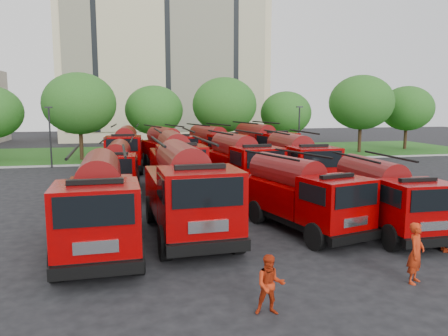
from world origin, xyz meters
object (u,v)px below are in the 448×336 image
at_px(fire_truck_10, 214,147).
at_px(fire_truck_4, 117,168).
at_px(fire_truck_3, 383,196).
at_px(fire_truck_11, 262,146).
at_px(fire_truck_6, 240,162).
at_px(fire_truck_8, 126,149).
at_px(fire_truck_7, 296,162).
at_px(fire_truck_0, 100,204).
at_px(firefighter_5, 369,188).
at_px(firefighter_3, 378,218).
at_px(fire_truck_9, 168,149).
at_px(fire_truck_5, 176,161).
at_px(firefighter_1, 270,314).
at_px(firefighter_0, 414,283).
at_px(firefighter_2, 444,252).
at_px(fire_truck_2, 300,194).
at_px(fire_truck_1, 187,190).
at_px(firefighter_4, 114,219).

bearing_deg(fire_truck_10, fire_truck_4, -143.87).
relative_size(fire_truck_3, fire_truck_11, 0.79).
bearing_deg(fire_truck_6, fire_truck_8, 117.53).
xyz_separation_m(fire_truck_6, fire_truck_7, (3.46, -0.54, -0.00)).
xyz_separation_m(fire_truck_0, fire_truck_4, (0.38, 10.41, -0.19)).
bearing_deg(firefighter_5, firefighter_3, 75.82).
bearing_deg(fire_truck_9, fire_truck_5, -105.79).
bearing_deg(fire_truck_9, fire_truck_0, -116.02).
relative_size(fire_truck_5, firefighter_1, 5.07).
distance_m(fire_truck_8, firefighter_0, 26.54).
relative_size(fire_truck_3, firefighter_0, 3.56).
relative_size(fire_truck_7, firefighter_1, 4.87).
xyz_separation_m(fire_truck_6, firefighter_2, (4.35, -12.80, -1.73)).
bearing_deg(fire_truck_9, firefighter_3, -78.73).
distance_m(fire_truck_2, fire_truck_4, 12.26).
height_order(firefighter_2, firefighter_3, firefighter_3).
xyz_separation_m(fire_truck_10, fire_truck_11, (3.97, -0.77, 0.08)).
xyz_separation_m(fire_truck_6, fire_truck_11, (4.26, 9.36, 0.10)).
distance_m(fire_truck_1, fire_truck_9, 18.06).
height_order(fire_truck_2, fire_truck_8, fire_truck_8).
bearing_deg(firefighter_4, fire_truck_1, 176.59).
xyz_separation_m(fire_truck_1, fire_truck_7, (7.92, 8.01, -0.10)).
relative_size(fire_truck_5, firefighter_2, 5.09).
distance_m(fire_truck_8, fire_truck_11, 11.29).
bearing_deg(fire_truck_2, firefighter_2, -57.62).
height_order(fire_truck_0, firefighter_2, fire_truck_0).
relative_size(fire_truck_3, fire_truck_10, 0.82).
bearing_deg(fire_truck_3, fire_truck_5, 125.37).
xyz_separation_m(fire_truck_4, fire_truck_9, (3.82, 8.97, 0.19)).
relative_size(fire_truck_7, firefighter_0, 4.12).
relative_size(fire_truck_5, firefighter_4, 4.80).
bearing_deg(firefighter_0, fire_truck_8, 71.25).
height_order(fire_truck_10, firefighter_5, fire_truck_10).
distance_m(fire_truck_6, fire_truck_10, 10.13).
relative_size(fire_truck_8, firefighter_4, 4.71).
height_order(fire_truck_5, firefighter_3, fire_truck_5).
xyz_separation_m(fire_truck_1, firefighter_2, (8.81, -4.25, -1.84)).
relative_size(fire_truck_0, fire_truck_11, 0.91).
xyz_separation_m(fire_truck_9, firefighter_2, (7.96, -22.28, -1.73)).
bearing_deg(fire_truck_8, fire_truck_3, -59.00).
relative_size(fire_truck_6, firefighter_0, 4.25).
bearing_deg(firefighter_1, fire_truck_9, 101.38).
distance_m(fire_truck_7, firefighter_5, 5.04).
height_order(firefighter_3, firefighter_4, firefighter_4).
relative_size(fire_truck_8, firefighter_3, 4.84).
height_order(fire_truck_4, fire_truck_8, fire_truck_8).
bearing_deg(fire_truck_8, fire_truck_4, -89.42).
xyz_separation_m(fire_truck_1, firefighter_4, (-3.06, 3.07, -1.84)).
bearing_deg(firefighter_4, fire_truck_5, -78.07).
bearing_deg(fire_truck_4, fire_truck_8, 89.71).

